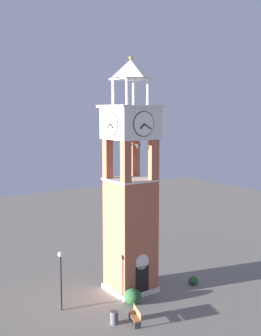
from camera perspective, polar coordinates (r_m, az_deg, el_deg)
The scene contains 7 objects.
ground at distance 34.33m, azimuth 0.00°, elevation -15.13°, with size 80.00×80.00×0.00m, color gray.
clock_tower at distance 32.33m, azimuth 0.00°, elevation -3.91°, with size 3.51×3.51×16.80m.
park_bench at distance 29.38m, azimuth 0.63°, elevation -18.16°, with size 0.92×1.66×0.95m.
lamp_post at distance 30.52m, azimuth -8.81°, elevation -12.61°, with size 0.36×0.36×3.99m.
trash_bin at distance 29.36m, azimuth -2.07°, elevation -18.36°, with size 0.52×0.52×0.80m, color #4C4C51.
shrub_near_entry at distance 35.47m, azimuth 7.93°, elevation -13.90°, with size 0.74×0.74×0.61m, color #28562D.
shrub_left_of_tower at distance 31.87m, azimuth 0.28°, elevation -15.92°, with size 1.21×1.21×1.08m, color #28562D.
Camera 1 is at (-17.82, -26.21, 13.19)m, focal length 48.26 mm.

